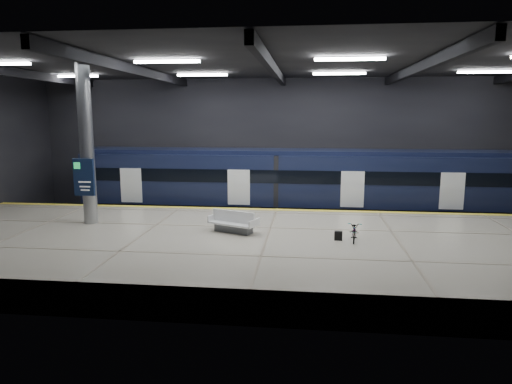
# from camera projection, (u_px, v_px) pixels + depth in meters

# --- Properties ---
(ground) EXTENTS (30.00, 30.00, 0.00)m
(ground) POSITION_uv_depth(u_px,v_px,m) (272.00, 246.00, 20.54)
(ground) COLOR black
(ground) RESTS_ON ground
(room_shell) EXTENTS (30.10, 16.10, 8.05)m
(room_shell) POSITION_uv_depth(u_px,v_px,m) (273.00, 118.00, 19.59)
(room_shell) COLOR black
(room_shell) RESTS_ON ground
(platform) EXTENTS (30.00, 11.00, 1.10)m
(platform) POSITION_uv_depth(u_px,v_px,m) (267.00, 250.00, 18.00)
(platform) COLOR #BEB5A1
(platform) RESTS_ON ground
(safety_strip) EXTENTS (30.00, 0.40, 0.01)m
(safety_strip) POSITION_uv_depth(u_px,v_px,m) (277.00, 210.00, 23.05)
(safety_strip) COLOR yellow
(safety_strip) RESTS_ON platform
(rails) EXTENTS (30.00, 1.52, 0.16)m
(rails) POSITION_uv_depth(u_px,v_px,m) (280.00, 217.00, 25.92)
(rails) COLOR gray
(rails) RESTS_ON ground
(train) EXTENTS (29.40, 2.84, 3.79)m
(train) POSITION_uv_depth(u_px,v_px,m) (328.00, 184.00, 25.29)
(train) COLOR black
(train) RESTS_ON ground
(bench) EXTENTS (2.19, 1.56, 0.89)m
(bench) POSITION_uv_depth(u_px,v_px,m) (233.00, 225.00, 18.58)
(bench) COLOR #595B60
(bench) RESTS_ON platform
(bicycle) EXTENTS (0.66, 1.50, 0.76)m
(bicycle) POSITION_uv_depth(u_px,v_px,m) (355.00, 231.00, 17.30)
(bicycle) COLOR #99999E
(bicycle) RESTS_ON platform
(pannier_bag) EXTENTS (0.31, 0.21, 0.35)m
(pannier_bag) POSITION_uv_depth(u_px,v_px,m) (338.00, 236.00, 17.41)
(pannier_bag) COLOR black
(pannier_bag) RESTS_ON platform
(info_column) EXTENTS (0.90, 0.78, 6.90)m
(info_column) POSITION_uv_depth(u_px,v_px,m) (87.00, 147.00, 19.69)
(info_column) COLOR #9EA0A5
(info_column) RESTS_ON platform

